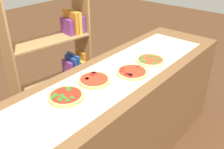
# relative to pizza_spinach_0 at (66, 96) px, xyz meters

# --- Properties ---
(counter) EXTENTS (2.55, 0.67, 0.93)m
(counter) POSITION_rel_pizza_spinach_0_xyz_m (0.41, -0.05, -0.48)
(counter) COLOR brown
(counter) RESTS_ON ground_plane
(parchment_paper) EXTENTS (2.10, 0.48, 0.00)m
(parchment_paper) POSITION_rel_pizza_spinach_0_xyz_m (0.41, -0.05, -0.01)
(parchment_paper) COLOR beige
(parchment_paper) RESTS_ON counter
(pizza_spinach_0) EXTENTS (0.23, 0.23, 0.03)m
(pizza_spinach_0) POSITION_rel_pizza_spinach_0_xyz_m (0.00, 0.00, 0.00)
(pizza_spinach_0) COLOR tan
(pizza_spinach_0) RESTS_ON parchment_paper
(pizza_pepperoni_1) EXTENTS (0.23, 0.23, 0.03)m
(pizza_pepperoni_1) POSITION_rel_pizza_spinach_0_xyz_m (0.27, 0.01, -0.00)
(pizza_pepperoni_1) COLOR tan
(pizza_pepperoni_1) RESTS_ON parchment_paper
(pizza_pepperoni_2) EXTENTS (0.24, 0.24, 0.03)m
(pizza_pepperoni_2) POSITION_rel_pizza_spinach_0_xyz_m (0.54, -0.14, -0.00)
(pizza_pepperoni_2) COLOR #DBB26B
(pizza_pepperoni_2) RESTS_ON parchment_paper
(pizza_spinach_3) EXTENTS (0.24, 0.24, 0.03)m
(pizza_spinach_3) POSITION_rel_pizza_spinach_0_xyz_m (0.81, -0.13, -0.00)
(pizza_spinach_3) COLOR #E5C17F
(pizza_spinach_3) RESTS_ON parchment_paper
(bookshelf) EXTENTS (0.87, 0.41, 1.45)m
(bookshelf) POSITION_rel_pizza_spinach_0_xyz_m (0.63, 0.85, -0.25)
(bookshelf) COLOR #A87A47
(bookshelf) RESTS_ON ground_plane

